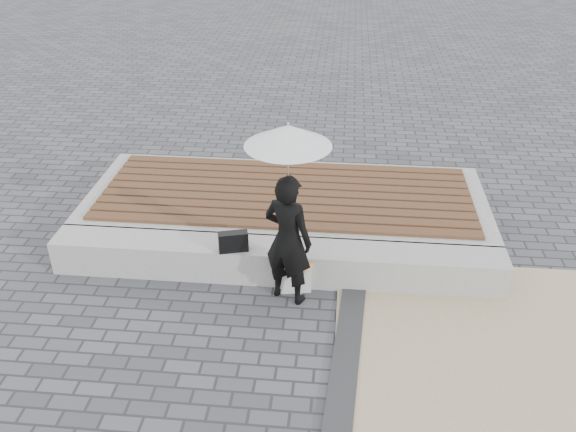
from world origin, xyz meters
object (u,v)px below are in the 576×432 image
object	(u,v)px
seating_ledge	(276,261)
handbag	(233,242)
parasol	(288,136)
canvas_tote	(295,276)
woman	(288,240)

from	to	relation	value
seating_ledge	handbag	bearing A→B (deg)	-162.11
parasol	canvas_tote	distance (m)	1.68
canvas_tote	woman	bearing A→B (deg)	-125.24
seating_ledge	woman	world-z (taller)	woman
seating_ledge	parasol	bearing A→B (deg)	-64.92
seating_ledge	canvas_tote	world-z (taller)	seating_ledge
parasol	handbag	distance (m)	1.49
woman	handbag	size ratio (longest dim) A/B	4.55
seating_ledge	canvas_tote	distance (m)	0.34
canvas_tote	seating_ledge	bearing A→B (deg)	124.33
woman	handbag	xyz separation A→B (m)	(-0.61, 0.24, -0.21)
parasol	handbag	xyz separation A→B (m)	(-0.61, 0.24, -1.34)
handbag	canvas_tote	xyz separation A→B (m)	(0.67, -0.10, -0.33)
parasol	handbag	size ratio (longest dim) A/B	3.32
handbag	canvas_tote	world-z (taller)	handbag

